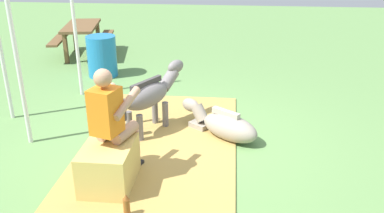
# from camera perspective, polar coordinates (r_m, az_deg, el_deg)

# --- Properties ---
(ground_plane) EXTENTS (24.00, 24.00, 0.00)m
(ground_plane) POSITION_cam_1_polar(r_m,az_deg,el_deg) (5.79, -2.39, -4.95)
(ground_plane) COLOR #608C4C
(hay_patch) EXTENTS (3.54, 2.08, 0.02)m
(hay_patch) POSITION_cam_1_polar(r_m,az_deg,el_deg) (5.75, -4.40, -5.08)
(hay_patch) COLOR #AD8C47
(hay_patch) RESTS_ON ground
(hay_bale) EXTENTS (0.76, 0.55, 0.51)m
(hay_bale) POSITION_cam_1_polar(r_m,az_deg,el_deg) (4.83, -11.37, -8.00)
(hay_bale) COLOR tan
(hay_bale) RESTS_ON ground
(person_seated) EXTENTS (0.72, 0.54, 1.39)m
(person_seated) POSITION_cam_1_polar(r_m,az_deg,el_deg) (4.72, -10.91, -1.60)
(person_seated) COLOR tan
(person_seated) RESTS_ON ground
(pony_standing) EXTENTS (1.21, 0.83, 0.93)m
(pony_standing) POSITION_cam_1_polar(r_m,az_deg,el_deg) (5.93, -5.70, 1.68)
(pony_standing) COLOR slate
(pony_standing) RESTS_ON ground
(pony_lying) EXTENTS (1.01, 1.24, 0.42)m
(pony_lying) POSITION_cam_1_polar(r_m,az_deg,el_deg) (5.86, 4.48, -2.56)
(pony_lying) COLOR gray
(pony_lying) RESTS_ON ground
(soda_bottle) EXTENTS (0.07, 0.07, 0.28)m
(soda_bottle) POSITION_cam_1_polar(r_m,az_deg,el_deg) (4.36, -9.02, -13.43)
(soda_bottle) COLOR brown
(soda_bottle) RESTS_ON ground
(water_barrel) EXTENTS (0.59, 0.59, 0.82)m
(water_barrel) POSITION_cam_1_polar(r_m,az_deg,el_deg) (8.56, -12.33, 6.80)
(water_barrel) COLOR #1E72B2
(water_barrel) RESTS_ON ground
(tent_pole_left) EXTENTS (0.06, 0.06, 2.51)m
(tent_pole_left) POSITION_cam_1_polar(r_m,az_deg,el_deg) (5.78, -23.11, 6.59)
(tent_pole_left) COLOR silver
(tent_pole_left) RESTS_ON ground
(tent_pole_right) EXTENTS (0.06, 0.06, 2.51)m
(tent_pole_right) POSITION_cam_1_polar(r_m,az_deg,el_deg) (7.41, -15.92, 10.76)
(tent_pole_right) COLOR silver
(tent_pole_right) RESTS_ON ground
(picnic_bench) EXTENTS (1.70, 1.53, 0.75)m
(picnic_bench) POSITION_cam_1_polar(r_m,az_deg,el_deg) (10.06, -14.98, 9.89)
(picnic_bench) COLOR brown
(picnic_bench) RESTS_ON ground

